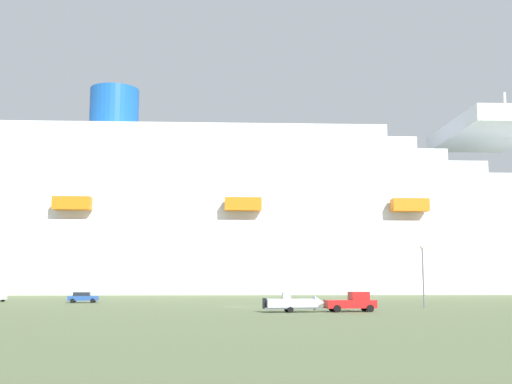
# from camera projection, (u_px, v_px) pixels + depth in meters

# --- Properties ---
(ground_plane) EXTENTS (600.00, 600.00, 0.00)m
(ground_plane) POSITION_uv_depth(u_px,v_px,m) (230.00, 299.00, 111.90)
(ground_plane) COLOR #66754C
(cruise_ship) EXTENTS (251.15, 40.48, 56.82)m
(cruise_ship) POSITION_uv_depth(u_px,v_px,m) (241.00, 228.00, 155.06)
(cruise_ship) COLOR white
(cruise_ship) RESTS_ON ground_plane
(pickup_truck) EXTENTS (5.76, 2.68, 2.20)m
(pickup_truck) POSITION_uv_depth(u_px,v_px,m) (352.00, 302.00, 70.44)
(pickup_truck) COLOR red
(pickup_truck) RESTS_ON ground_plane
(small_boat_on_trailer) EXTENTS (7.74, 2.29, 2.15)m
(small_boat_on_trailer) POSITION_uv_depth(u_px,v_px,m) (297.00, 303.00, 69.43)
(small_boat_on_trailer) COLOR #595960
(small_boat_on_trailer) RESTS_ON ground_plane
(street_lamp) EXTENTS (0.56, 0.56, 7.85)m
(street_lamp) POSITION_uv_depth(u_px,v_px,m) (423.00, 267.00, 79.56)
(street_lamp) COLOR slate
(street_lamp) RESTS_ON ground_plane
(parked_car_blue_suv) EXTENTS (4.53, 2.29, 1.58)m
(parked_car_blue_suv) POSITION_uv_depth(u_px,v_px,m) (83.00, 297.00, 95.25)
(parked_car_blue_suv) COLOR #264C99
(parked_car_blue_suv) RESTS_ON ground_plane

